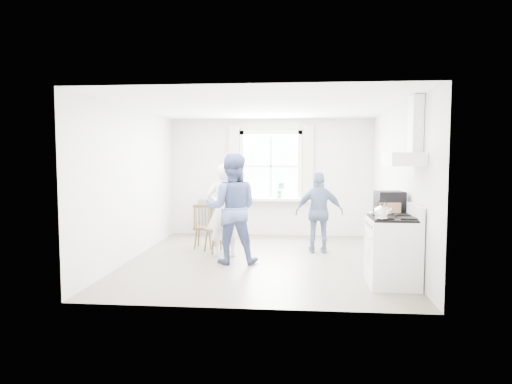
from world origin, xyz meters
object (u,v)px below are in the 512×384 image
at_px(gas_stove, 393,251).
at_px(person_left, 224,210).
at_px(stereo_stack, 390,203).
at_px(windsor_chair_a, 219,222).
at_px(low_cabinet, 388,243).
at_px(person_mid, 232,209).
at_px(person_right, 319,212).
at_px(windsor_chair_b, 203,222).

distance_m(gas_stove, person_left, 3.07).
height_order(stereo_stack, windsor_chair_a, stereo_stack).
xyz_separation_m(low_cabinet, person_mid, (-2.46, 0.41, 0.46)).
bearing_deg(person_right, person_left, 13.15).
bearing_deg(windsor_chair_b, person_right, -3.67).
bearing_deg(windsor_chair_b, low_cabinet, -25.12).
bearing_deg(gas_stove, windsor_chair_b, 144.84).
bearing_deg(windsor_chair_b, person_left, -50.94).
xyz_separation_m(person_left, person_right, (1.70, 0.48, -0.08)).
bearing_deg(person_right, windsor_chair_a, 4.67).
xyz_separation_m(gas_stove, person_left, (-2.61, 1.57, 0.34)).
bearing_deg(person_left, person_mid, 104.05).
relative_size(low_cabinet, person_mid, 0.49).
distance_m(gas_stove, person_mid, 2.67).
height_order(windsor_chair_a, person_mid, person_mid).
bearing_deg(person_mid, windsor_chair_a, -67.42).
relative_size(stereo_stack, windsor_chair_a, 0.46).
bearing_deg(gas_stove, windsor_chair_a, 146.37).
relative_size(low_cabinet, stereo_stack, 2.08).
bearing_deg(windsor_chair_a, person_right, 7.18).
relative_size(stereo_stack, person_left, 0.26).
height_order(stereo_stack, person_mid, person_mid).
height_order(stereo_stack, person_right, person_right).
xyz_separation_m(person_mid, person_right, (1.48, 0.94, -0.17)).
bearing_deg(low_cabinet, gas_stove, -95.68).
xyz_separation_m(gas_stove, windsor_chair_b, (-3.11, 2.19, 0.04)).
relative_size(windsor_chair_a, person_right, 0.63).
xyz_separation_m(low_cabinet, stereo_stack, (-0.00, -0.06, 0.63)).
bearing_deg(person_mid, gas_stove, 152.08).
xyz_separation_m(gas_stove, stereo_stack, (0.07, 0.64, 0.59)).
relative_size(gas_stove, person_mid, 0.61).
xyz_separation_m(windsor_chair_a, windsor_chair_b, (-0.37, 0.37, -0.04)).
relative_size(windsor_chair_b, person_left, 0.53).
relative_size(gas_stove, low_cabinet, 1.24).
bearing_deg(windsor_chair_a, person_left, -62.73).
bearing_deg(windsor_chair_a, low_cabinet, -21.76).
bearing_deg(stereo_stack, person_right, 124.72).
bearing_deg(stereo_stack, low_cabinet, 87.59).
xyz_separation_m(stereo_stack, windsor_chair_a, (-2.80, 1.18, -0.51)).
bearing_deg(person_left, low_cabinet, 151.21).
bearing_deg(windsor_chair_a, stereo_stack, -22.89).
height_order(stereo_stack, person_left, person_left).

